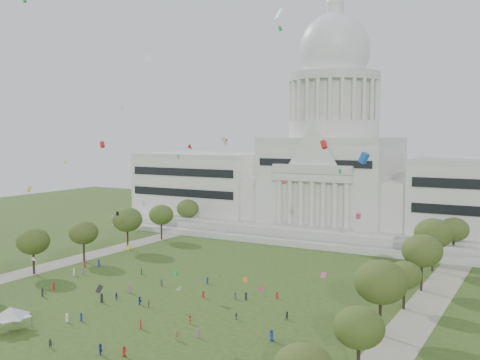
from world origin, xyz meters
name	(u,v)px	position (x,y,z in m)	size (l,w,h in m)	color
ground	(124,323)	(0.00, 0.00, 0.00)	(400.00, 400.00, 0.00)	#334C18
capitol	(332,171)	(0.00, 113.59, 22.30)	(160.00, 64.50, 91.30)	beige
path_left	(64,263)	(-48.00, 30.00, 0.02)	(8.00, 160.00, 0.04)	gray
path_right	(417,318)	(48.00, 30.00, 0.02)	(8.00, 160.00, 0.04)	gray
row_tree_r_1	(359,328)	(46.22, -1.75, 7.66)	(7.58, 7.58, 10.78)	black
row_tree_l_2	(33,241)	(-45.04, 17.30, 8.51)	(8.42, 8.42, 11.97)	black
row_tree_r_2	(381,282)	(44.17, 17.44, 9.66)	(9.55, 9.55, 13.58)	black
row_tree_l_3	(83,233)	(-44.09, 33.92, 8.21)	(8.12, 8.12, 11.55)	black
row_tree_r_3	(404,275)	(44.40, 34.48, 7.08)	(7.01, 7.01, 9.98)	black
row_tree_l_4	(127,220)	(-44.08, 52.42, 9.39)	(9.29, 9.29, 13.21)	black
row_tree_r_4	(422,251)	(44.76, 50.04, 9.29)	(9.19, 9.19, 13.06)	black
row_tree_l_5	(161,215)	(-45.22, 71.01, 8.42)	(8.33, 8.33, 11.85)	black
row_tree_r_5	(433,234)	(43.49, 70.19, 9.93)	(9.82, 9.82, 13.96)	black
row_tree_l_6	(188,209)	(-46.87, 89.14, 8.27)	(8.19, 8.19, 11.64)	black
row_tree_r_6	(454,230)	(45.96, 88.13, 8.51)	(8.42, 8.42, 11.97)	black
event_tent	(11,312)	(-15.77, -12.94, 3.32)	(9.30, 9.30, 4.28)	#4C4C4C
person_0	(272,335)	(28.58, 5.34, 1.02)	(1.00, 0.65, 2.05)	navy
person_2	(287,316)	(26.32, 16.86, 0.81)	(0.79, 0.49, 1.62)	#26262B
person_3	(190,320)	(11.19, 5.70, 0.81)	(1.05, 0.54, 1.62)	#B21E1E
person_4	(149,304)	(-1.86, 9.67, 0.76)	(0.89, 0.49, 1.52)	olive
person_5	(140,300)	(-4.74, 10.35, 0.89)	(1.66, 0.66, 1.79)	navy
person_6	(124,351)	(10.75, -12.41, 0.88)	(0.86, 0.56, 1.76)	#B21E1E
person_7	(50,343)	(-2.55, -15.68, 0.81)	(0.59, 0.43, 1.63)	#26262B
person_8	(116,296)	(-11.45, 10.67, 0.77)	(0.75, 0.46, 1.53)	navy
person_9	(177,335)	(13.89, -2.27, 0.89)	(1.15, 0.60, 1.79)	olive
person_10	(236,316)	(17.63, 12.16, 0.74)	(0.86, 0.47, 1.47)	#4C4C51
person_11	(100,349)	(6.92, -13.75, 0.95)	(1.76, 0.69, 1.89)	navy
distant_crowd	(109,289)	(-16.21, 13.70, 0.86)	(58.04, 37.97, 1.94)	olive
kite_swarm	(165,167)	(1.67, 11.26, 29.16)	(90.74, 108.56, 58.72)	green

